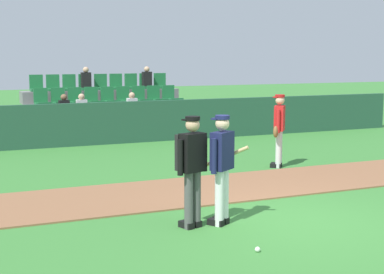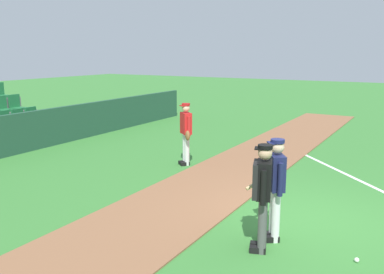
{
  "view_description": "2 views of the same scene",
  "coord_description": "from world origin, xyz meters",
  "px_view_note": "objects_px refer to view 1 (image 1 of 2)",
  "views": [
    {
      "loc": [
        -5.1,
        -7.69,
        2.68
      ],
      "look_at": [
        -0.66,
        2.64,
        1.1
      ],
      "focal_mm": 54.37,
      "sensor_mm": 36.0,
      "label": 1
    },
    {
      "loc": [
        -7.53,
        -1.72,
        3.15
      ],
      "look_at": [
        0.35,
        2.85,
        1.28
      ],
      "focal_mm": 38.8,
      "sensor_mm": 36.0,
      "label": 2
    }
  ],
  "objects_px": {
    "runner_red_jersey": "(279,128)",
    "batter_navy_jersey": "(222,165)",
    "baseball": "(258,249)",
    "umpire_home_plate": "(192,165)"
  },
  "relations": [
    {
      "from": "runner_red_jersey",
      "to": "batter_navy_jersey",
      "type": "bearing_deg",
      "value": -131.85
    },
    {
      "from": "runner_red_jersey",
      "to": "baseball",
      "type": "distance_m",
      "value": 6.29
    },
    {
      "from": "umpire_home_plate",
      "to": "runner_red_jersey",
      "type": "xyz_separation_m",
      "value": [
        3.88,
        3.73,
        -0.04
      ]
    },
    {
      "from": "umpire_home_plate",
      "to": "baseball",
      "type": "height_order",
      "value": "umpire_home_plate"
    },
    {
      "from": "batter_navy_jersey",
      "to": "runner_red_jersey",
      "type": "bearing_deg",
      "value": 48.15
    },
    {
      "from": "batter_navy_jersey",
      "to": "baseball",
      "type": "height_order",
      "value": "batter_navy_jersey"
    },
    {
      "from": "umpire_home_plate",
      "to": "baseball",
      "type": "xyz_separation_m",
      "value": [
        0.38,
        -1.42,
        -0.96
      ]
    },
    {
      "from": "batter_navy_jersey",
      "to": "umpire_home_plate",
      "type": "height_order",
      "value": "same"
    },
    {
      "from": "batter_navy_jersey",
      "to": "runner_red_jersey",
      "type": "height_order",
      "value": "same"
    },
    {
      "from": "batter_navy_jersey",
      "to": "runner_red_jersey",
      "type": "relative_size",
      "value": 1.0
    }
  ]
}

